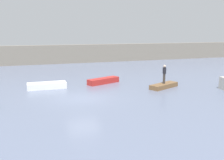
{
  "coord_description": "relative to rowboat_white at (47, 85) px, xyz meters",
  "views": [
    {
      "loc": [
        -3.93,
        -18.72,
        5.18
      ],
      "look_at": [
        3.14,
        2.16,
        0.87
      ],
      "focal_mm": 40.13,
      "sensor_mm": 36.0,
      "label": 1
    }
  ],
  "objects": [
    {
      "name": "ground_plane",
      "position": [
        2.4,
        -4.49,
        -0.27
      ],
      "size": [
        120.0,
        120.0,
        0.0
      ],
      "primitive_type": "plane",
      "color": "slate"
    },
    {
      "name": "embankment_wall",
      "position": [
        2.4,
        17.99,
        1.23
      ],
      "size": [
        80.0,
        1.2,
        3.01
      ],
      "primitive_type": "cube",
      "color": "gray",
      "rests_on": "ground_plane"
    },
    {
      "name": "rowboat_white",
      "position": [
        0.0,
        0.0,
        0.0
      ],
      "size": [
        3.49,
        1.26,
        0.55
      ],
      "primitive_type": "cube",
      "rotation": [
        0.0,
        0.0,
        -0.0
      ],
      "color": "white",
      "rests_on": "ground_plane"
    },
    {
      "name": "rowboat_red",
      "position": [
        5.57,
        0.46,
        0.0
      ],
      "size": [
        3.54,
        2.15,
        0.55
      ],
      "primitive_type": "cube",
      "rotation": [
        0.0,
        0.0,
        0.39
      ],
      "color": "red",
      "rests_on": "ground_plane"
    },
    {
      "name": "rowboat_brown",
      "position": [
        10.31,
        -3.27,
        -0.07
      ],
      "size": [
        3.3,
        2.19,
        0.41
      ],
      "primitive_type": "cube",
      "rotation": [
        0.0,
        0.0,
        0.42
      ],
      "color": "brown",
      "rests_on": "ground_plane"
    },
    {
      "name": "person_dark_shirt",
      "position": [
        10.31,
        -3.27,
        1.11
      ],
      "size": [
        0.32,
        0.32,
        1.74
      ],
      "color": "#38332D",
      "rests_on": "rowboat_brown"
    }
  ]
}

